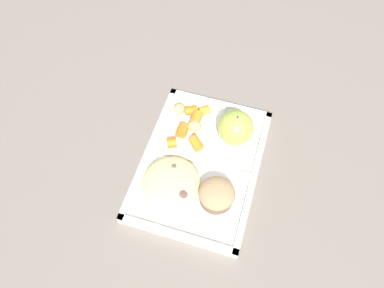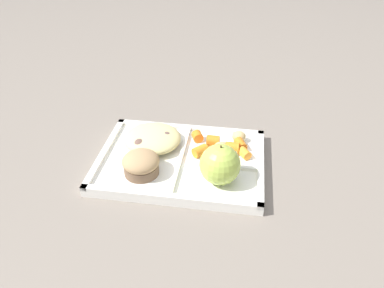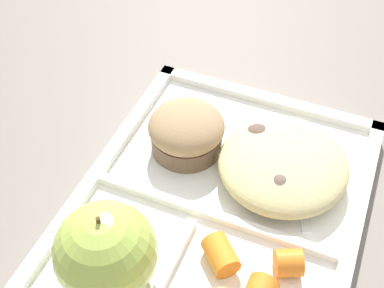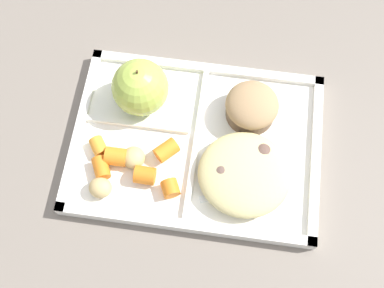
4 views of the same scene
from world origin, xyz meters
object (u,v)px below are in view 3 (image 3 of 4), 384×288
at_px(lunch_tray, 212,222).
at_px(plastic_fork, 298,167).
at_px(bran_muffin, 186,131).
at_px(green_apple, 106,252).

bearing_deg(lunch_tray, plastic_fork, -32.73).
height_order(lunch_tray, plastic_fork, lunch_tray).
bearing_deg(bran_muffin, lunch_tray, -142.65).
bearing_deg(green_apple, plastic_fork, -32.56).
xyz_separation_m(lunch_tray, plastic_fork, (0.10, -0.06, 0.01)).
bearing_deg(lunch_tray, green_apple, 147.61).
distance_m(lunch_tray, plastic_fork, 0.11).
distance_m(lunch_tray, bran_muffin, 0.10).
bearing_deg(green_apple, lunch_tray, -32.39).
xyz_separation_m(lunch_tray, green_apple, (-0.09, 0.06, 0.05)).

